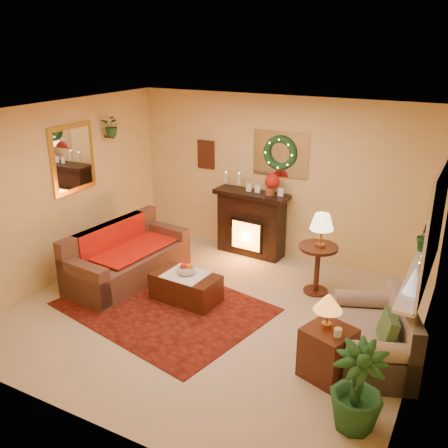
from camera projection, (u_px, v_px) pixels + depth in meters
The scene contains 31 objects.
floor at pixel (211, 314), 6.55m from camera, with size 5.00×5.00×0.00m, color beige.
ceiling at pixel (209, 114), 5.64m from camera, with size 5.00×5.00×0.00m, color white.
wall_back at pixel (280, 178), 7.95m from camera, with size 5.00×5.00×0.00m, color #EFD88C.
wall_front at pixel (80, 302), 4.24m from camera, with size 5.00×5.00×0.00m, color #EFD88C.
wall_left at pixel (60, 193), 7.20m from camera, with size 4.50×4.50×0.00m, color #EFD88C.
wall_right at pixel (427, 262), 4.99m from camera, with size 4.50×4.50×0.00m, color #EFD88C.
area_rug at pixel (164, 307), 6.72m from camera, with size 2.58×1.94×0.01m, color #581009.
sofa at pixel (128, 253), 7.36m from camera, with size 0.84×1.92×0.83m, color brown.
red_throw at pixel (130, 248), 7.48m from camera, with size 0.82×1.32×0.02m, color red.
fireplace at pixel (251, 222), 8.22m from camera, with size 1.10×0.35×1.01m, color black.
poinsettia at pixel (272, 181), 7.80m from camera, with size 0.24×0.24×0.24m, color #B61B12.
mantel_candle_a at pixel (226, 177), 8.16m from camera, with size 0.05×0.05×0.16m, color beige.
mantel_candle_b at pixel (239, 179), 8.09m from camera, with size 0.06×0.06×0.17m, color silver.
mantel_mirror at pixel (281, 154), 7.80m from camera, with size 0.92×0.02×0.72m, color white.
wreath at pixel (280, 153), 7.76m from camera, with size 0.55×0.55×0.11m, color #194719.
wall_art at pixel (206, 154), 8.45m from camera, with size 0.32×0.03×0.48m, color #381E11.
gold_mirror at pixel (73, 159), 7.28m from camera, with size 0.03×0.84×1.00m, color gold.
hanging_plant at pixel (113, 136), 7.76m from camera, with size 0.33×0.28×0.36m, color #194719.
loveseat at pixel (374, 326), 5.50m from camera, with size 0.75×1.29×0.75m, color gray.
window_frame at pixel (436, 222), 5.37m from camera, with size 0.03×1.86×1.36m, color white.
window_glass at pixel (435, 221), 5.37m from camera, with size 0.02×1.70×1.22m, color black.
window_sill at pixel (417, 276), 5.65m from camera, with size 0.22×1.86×0.04m, color white.
mini_tree at pixel (414, 280), 5.19m from camera, with size 0.19×0.19×0.29m, color white.
sill_plant at pixel (426, 237), 6.19m from camera, with size 0.29×0.23×0.53m, color #1C3F20.
side_table_round at pixel (317, 271), 7.02m from camera, with size 0.55×0.55×0.71m, color #3D2A16.
lamp_cream at pixel (321, 236), 6.78m from camera, with size 0.32×0.32×0.50m, color #FFEB9A.
end_table_square at pixel (327, 354), 5.27m from camera, with size 0.47×0.47×0.57m, color #342215.
lamp_tiffany at pixel (327, 313), 5.13m from camera, with size 0.30×0.30×0.44m, color orange.
coffee_table at pixel (186, 286), 6.83m from camera, with size 0.92×0.50×0.39m, color #372114.
fruit_bowl at pixel (186, 270), 6.77m from camera, with size 0.24×0.24×0.06m, color beige.
floor_palm at pixel (357, 386), 4.51m from camera, with size 1.48×1.48×2.63m, color black.
Camera 1 is at (2.84, -4.97, 3.41)m, focal length 40.00 mm.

